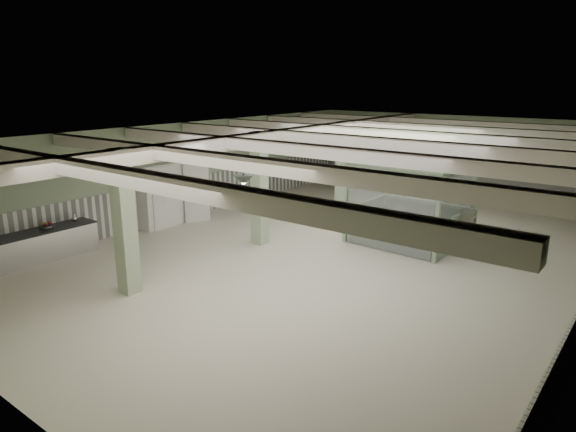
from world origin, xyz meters
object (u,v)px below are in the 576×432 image
Objects in this scene: walkin_cooler at (171,192)px; filing_cabinet at (467,230)px; guard_booth at (410,187)px; prep_counter at (11,253)px.

filing_cabinet is (9.63, 3.64, -0.56)m from walkin_cooler.
walkin_cooler is 10.31m from filing_cabinet.
guard_booth is 2.88× the size of filing_cabinet.
prep_counter is 13.46m from filing_cabinet.
walkin_cooler reaches higher than prep_counter.
walkin_cooler is at bearing -154.74° from guard_booth.
guard_booth reaches higher than prep_counter.
walkin_cooler is 0.72× the size of guard_booth.
prep_counter is 1.41× the size of guard_booth.
guard_booth is at bearing 49.33° from prep_counter.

